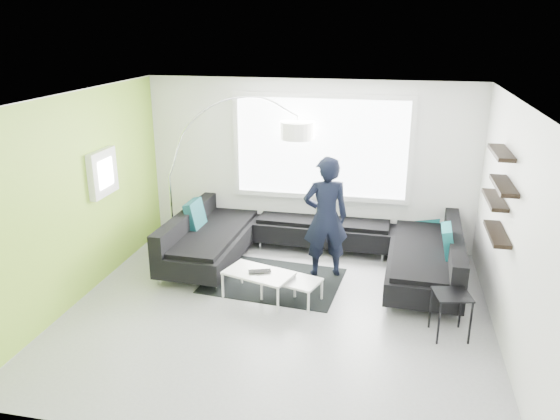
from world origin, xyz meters
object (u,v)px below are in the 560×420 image
object	(u,v)px
arc_lamp	(169,176)
person	(326,217)
coffee_table	(275,286)
sectional_sofa	(315,242)
side_table	(450,315)
laptop	(260,273)

from	to	relation	value
arc_lamp	person	size ratio (longest dim) A/B	1.39
coffee_table	arc_lamp	size ratio (longest dim) A/B	0.46
coffee_table	sectional_sofa	bearing A→B (deg)	89.86
sectional_sofa	side_table	xyz separation A→B (m)	(1.90, -1.68, -0.12)
arc_lamp	laptop	xyz separation A→B (m)	(1.86, -1.44, -0.88)
coffee_table	side_table	world-z (taller)	side_table
person	laptop	xyz separation A→B (m)	(-0.76, -0.98, -0.52)
arc_lamp	laptop	size ratio (longest dim) A/B	7.15
sectional_sofa	laptop	xyz separation A→B (m)	(-0.57, -1.26, -0.01)
sectional_sofa	arc_lamp	distance (m)	2.60
coffee_table	person	xyz separation A→B (m)	(0.56, 0.92, 0.73)
side_table	laptop	size ratio (longest dim) A/B	1.60
coffee_table	laptop	bearing A→B (deg)	-146.77
coffee_table	laptop	size ratio (longest dim) A/B	3.32
arc_lamp	person	distance (m)	2.69
sectional_sofa	person	xyz separation A→B (m)	(0.19, -0.28, 0.51)
sectional_sofa	side_table	bearing A→B (deg)	-39.39
side_table	sectional_sofa	bearing A→B (deg)	138.50
side_table	person	xyz separation A→B (m)	(-1.71, 1.40, 0.64)
arc_lamp	coffee_table	bearing A→B (deg)	-45.98
coffee_table	side_table	xyz separation A→B (m)	(2.28, -0.48, 0.09)
side_table	person	bearing A→B (deg)	140.82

